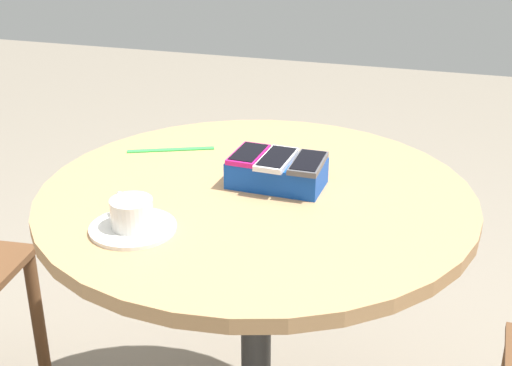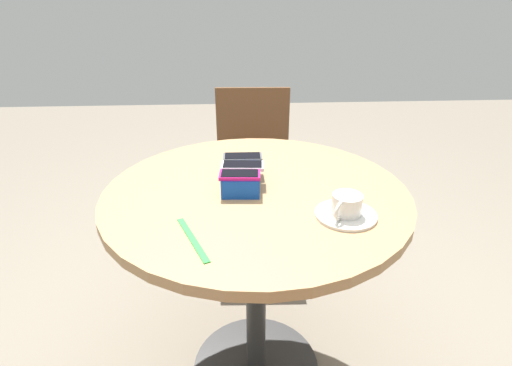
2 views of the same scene
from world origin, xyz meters
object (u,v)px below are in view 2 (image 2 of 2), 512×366
(round_table, at_px, (256,233))
(chair_far_side, at_px, (253,174))
(phone_white, at_px, (243,166))
(phone_magenta, at_px, (240,175))
(saucer, at_px, (346,215))
(lanyard_strap, at_px, (193,239))
(phone_gray, at_px, (243,157))
(phone_box, at_px, (241,176))
(coffee_cup, at_px, (346,204))

(round_table, xyz_separation_m, chair_far_side, (-0.81, 0.03, -0.17))
(phone_white, xyz_separation_m, phone_magenta, (0.06, -0.01, -0.00))
(saucer, xyz_separation_m, lanyard_strap, (0.09, -0.40, -0.00))
(phone_magenta, bearing_deg, lanyard_strap, -27.30)
(phone_white, bearing_deg, lanyard_strap, -23.57)
(phone_gray, bearing_deg, phone_box, -5.72)
(coffee_cup, bearing_deg, round_table, -127.75)
(phone_box, relative_size, lanyard_strap, 0.98)
(round_table, relative_size, phone_white, 6.90)
(phone_magenta, xyz_separation_m, chair_far_side, (-0.85, 0.08, -0.39))
(lanyard_strap, bearing_deg, phone_gray, 160.19)
(phone_box, bearing_deg, coffee_cup, 52.36)
(round_table, bearing_deg, phone_white, -130.81)
(coffee_cup, bearing_deg, chair_far_side, -168.82)
(phone_magenta, xyz_separation_m, saucer, (0.14, 0.28, -0.06))
(phone_white, bearing_deg, phone_magenta, -8.52)
(phone_magenta, bearing_deg, round_table, 122.42)
(phone_white, height_order, coffee_cup, phone_white)
(phone_box, relative_size, phone_magenta, 1.68)
(phone_gray, xyz_separation_m, lanyard_strap, (0.37, -0.13, -0.06))
(coffee_cup, bearing_deg, saucer, 140.72)
(lanyard_strap, bearing_deg, phone_white, 156.43)
(round_table, relative_size, saucer, 5.60)
(lanyard_strap, xyz_separation_m, chair_far_side, (-1.08, 0.20, -0.32))
(saucer, bearing_deg, phone_gray, -136.04)
(round_table, distance_m, phone_white, 0.23)
(saucer, bearing_deg, phone_magenta, -117.23)
(lanyard_strap, bearing_deg, phone_magenta, 152.70)
(phone_white, height_order, saucer, phone_white)
(round_table, bearing_deg, lanyard_strap, -32.65)
(phone_magenta, relative_size, chair_far_side, 0.14)
(phone_white, height_order, lanyard_strap, phone_white)
(round_table, height_order, phone_magenta, phone_magenta)
(chair_far_side, bearing_deg, phone_box, -5.55)
(round_table, relative_size, chair_far_side, 1.05)
(round_table, relative_size, phone_magenta, 7.55)
(saucer, distance_m, lanyard_strap, 0.41)
(phone_white, xyz_separation_m, lanyard_strap, (0.30, -0.13, -0.06))
(phone_box, distance_m, lanyard_strap, 0.32)
(phone_white, bearing_deg, phone_box, -83.41)
(phone_box, xyz_separation_m, coffee_cup, (0.21, 0.27, 0.01))
(phone_magenta, relative_size, lanyard_strap, 0.59)
(coffee_cup, bearing_deg, phone_magenta, -117.72)
(round_table, distance_m, lanyard_strap, 0.35)
(phone_box, height_order, phone_magenta, phone_magenta)
(round_table, xyz_separation_m, phone_magenta, (0.03, -0.05, 0.22))
(saucer, height_order, lanyard_strap, saucer)
(round_table, distance_m, phone_gray, 0.25)
(coffee_cup, bearing_deg, lanyard_strap, -77.65)
(round_table, distance_m, phone_box, 0.19)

